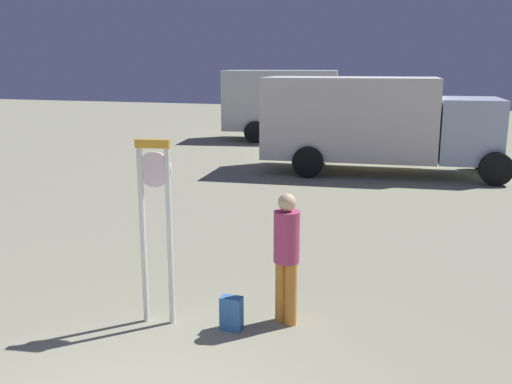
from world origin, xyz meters
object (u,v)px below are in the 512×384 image
Objects in this scene: standing_clock at (155,213)px; person_near_clock at (286,252)px; backpack at (232,313)px; box_truck_near at (373,121)px; box_truck_far at (296,103)px.

standing_clock is 1.39× the size of person_near_clock.
backpack is at bearing -146.01° from person_near_clock.
person_near_clock is (1.54, 0.47, -0.49)m from standing_clock.
standing_clock is 11.35m from box_truck_near.
box_truck_near reaches higher than backpack.
person_near_clock is 0.24× the size of box_truck_far.
box_truck_far is at bearing 103.76° from person_near_clock.
box_truck_far is (-3.98, 6.52, 0.04)m from box_truck_near.
person_near_clock reaches higher than backpack.
standing_clock is at bearing -96.48° from box_truck_near.
standing_clock reaches higher than backpack.
person_near_clock is at bearing -88.62° from box_truck_near.
backpack is at bearing 4.66° from standing_clock.
standing_clock is 5.49× the size of backpack.
box_truck_far is (-2.70, 17.80, 0.16)m from standing_clock.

